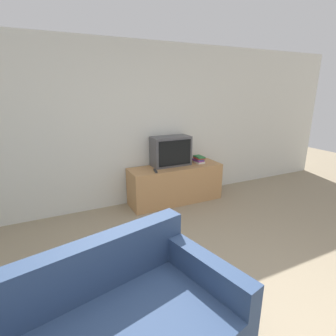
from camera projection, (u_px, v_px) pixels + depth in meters
name	position (u px, v px, depth m)	size (l,w,h in m)	color
wall_back	(120.00, 127.00, 4.14)	(9.00, 0.06, 2.60)	silver
tv_stand	(175.00, 184.00, 4.51)	(1.59, 0.50, 0.63)	tan
television	(171.00, 151.00, 4.41)	(0.66, 0.32, 0.49)	#4C4C51
book_stack	(199.00, 159.00, 4.60)	(0.16, 0.22, 0.12)	silver
remote_on_stand	(155.00, 171.00, 4.12)	(0.07, 0.18, 0.02)	#2D2D2D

